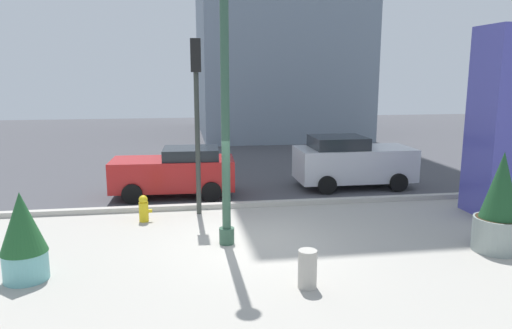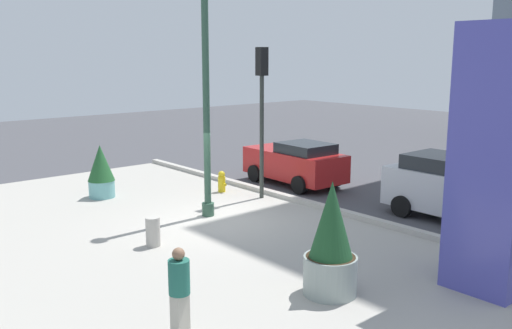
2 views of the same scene
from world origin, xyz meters
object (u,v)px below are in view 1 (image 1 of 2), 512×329
Objects in this scene: lamp_post at (225,100)px; art_pillar_blue at (503,123)px; car_curb_east at (352,161)px; fire_hydrant at (144,209)px; concrete_bollard at (307,269)px; car_intersection at (175,172)px; traffic_light_corner at (197,99)px; potted_plant_by_pillar at (500,208)px; potted_plant_near_left at (23,236)px.

lamp_post is 8.10m from art_pillar_blue.
lamp_post is at bearing -133.77° from car_curb_east.
fire_hydrant is 7.77m from car_curb_east.
concrete_bollard is at bearing -115.39° from car_curb_east.
fire_hydrant is at bearing -156.18° from car_curb_east.
car_intersection reaches higher than fire_hydrant.
traffic_light_corner reaches higher than car_intersection.
potted_plant_by_pillar reaches higher than car_intersection.
fire_hydrant is (-2.08, 2.10, -3.06)m from lamp_post.
car_intersection is (2.86, 6.28, -0.08)m from potted_plant_near_left.
fire_hydrant is (-10.04, 0.77, -2.29)m from art_pillar_blue.
lamp_post is at bearing 116.18° from concrete_bollard.
lamp_post is at bearing -45.17° from fire_hydrant.
art_pillar_blue is at bearing -21.03° from car_intersection.
lamp_post reaches higher than traffic_light_corner.
car_curb_east is at bearing 36.10° from potted_plant_near_left.
art_pillar_blue is at bearing 9.49° from lamp_post.
potted_plant_by_pillar is 0.57× the size of car_intersection.
traffic_light_corner reaches higher than concrete_bollard.
car_curb_east is at bearing 99.14° from potted_plant_by_pillar.
fire_hydrant is 5.79m from concrete_bollard.
lamp_post reaches higher than car_curb_east.
potted_plant_by_pillar is at bearing -40.61° from car_intersection.
potted_plant_near_left is at bearing -131.32° from traffic_light_corner.
potted_plant_near_left is 4.08m from fire_hydrant.
car_intersection is (0.84, 2.77, 0.45)m from fire_hydrant.
potted_plant_near_left is 2.39× the size of concrete_bollard.
potted_plant_near_left is 10.18m from potted_plant_by_pillar.
car_curb_east reaches higher than car_intersection.
lamp_post is 1.70× the size of car_curb_east.
car_intersection is at bearing 65.50° from potted_plant_near_left.
potted_plant_by_pillar is (10.18, 0.01, 0.13)m from potted_plant_near_left.
art_pillar_blue is 10.32m from fire_hydrant.
art_pillar_blue reaches higher than concrete_bollard.
car_intersection is at bearing 158.97° from art_pillar_blue.
car_curb_east reaches higher than concrete_bollard.
lamp_post is at bearing 166.97° from potted_plant_by_pillar.
lamp_post is at bearing 19.02° from potted_plant_near_left.
car_curb_east is 6.26m from car_intersection.
potted_plant_near_left is 5.88m from traffic_light_corner.
lamp_post is 2.68m from traffic_light_corner.
potted_plant_near_left is (-12.06, -2.74, -1.76)m from art_pillar_blue.
potted_plant_by_pillar is 0.47× the size of traffic_light_corner.
art_pillar_blue is at bearing -52.90° from car_curb_east.
car_curb_east is at bearing 23.82° from fire_hydrant.
traffic_light_corner is 3.42m from car_intersection.
art_pillar_blue is 2.97× the size of potted_plant_near_left.
lamp_post is 1.32× the size of art_pillar_blue.
traffic_light_corner is 1.20× the size of car_curb_east.
potted_plant_near_left is 0.43× the size of car_curb_east.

